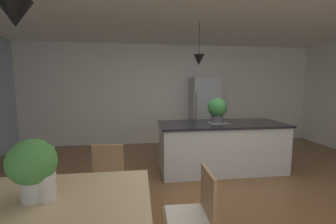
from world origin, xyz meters
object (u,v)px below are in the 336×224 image
Objects in this scene: chair_kitchen_end at (193,216)px; potted_plant_on_island at (217,109)px; dining_table at (37,206)px; kitchen_island at (221,146)px; chair_far_left at (34,184)px; chair_far_right at (106,180)px; vase_on_dining_table at (47,187)px; refrigerator at (205,112)px; potted_plant_on_table at (32,165)px.

chair_kitchen_end is 1.85× the size of potted_plant_on_island.
dining_table is 3.71× the size of potted_plant_on_island.
kitchen_island is (1.08, 2.13, -0.01)m from chair_kitchen_end.
chair_far_right is at bearing -0.01° from chair_far_left.
potted_plant_on_island reaches higher than kitchen_island.
kitchen_island is at bearing 25.65° from chair_far_left.
chair_kitchen_end is (1.24, -0.00, -0.18)m from dining_table.
vase_on_dining_table is (-0.29, -0.87, 0.35)m from chair_far_right.
chair_far_right is 0.48× the size of refrigerator.
kitchen_island reaches higher than chair_kitchen_end.
vase_on_dining_table is (-2.13, -2.17, -0.34)m from potted_plant_on_island.
potted_plant_on_table is (-1.24, -0.02, 0.52)m from chair_kitchen_end.
chair_far_left is at bearing -133.63° from refrigerator.
kitchen_island is 4.93× the size of potted_plant_on_table.
vase_on_dining_table is at bearing -20.59° from dining_table.
refrigerator is 3.83× the size of potted_plant_on_island.
refrigerator reaches higher than potted_plant_on_table.
vase_on_dining_table is at bearing -60.15° from chair_far_left.
chair_far_left is 0.48× the size of refrigerator.
chair_far_right is at bearing 65.23° from potted_plant_on_table.
refrigerator reaches higher than dining_table.
refrigerator is (1.30, 3.91, 0.43)m from chair_kitchen_end.
chair_far_right reaches higher than dining_table.
vase_on_dining_table is (-2.22, -2.17, 0.36)m from kitchen_island.
potted_plant_on_island reaches higher than chair_far_left.
chair_far_left is 1.84× the size of potted_plant_on_table.
potted_plant_on_table reaches higher than chair_far_right.
chair_kitchen_end is at bearing -108.40° from refrigerator.
potted_plant_on_table is (-2.32, -2.16, 0.54)m from kitchen_island.
vase_on_dining_table is at bearing -134.52° from potted_plant_on_island.
dining_table is at bearing -123.06° from refrigerator.
refrigerator is at bearing 80.18° from potted_plant_on_island.
refrigerator is at bearing 56.94° from dining_table.
kitchen_island is (2.32, 2.13, -0.19)m from dining_table.
potted_plant_on_island is (1.84, 1.30, 0.69)m from chair_far_right.
potted_plant_on_table is (-2.54, -3.93, 0.10)m from refrigerator.
dining_table is 2.01× the size of chair_far_left.
dining_table is 0.93m from chair_far_left.
potted_plant_on_table is at bearing -137.07° from kitchen_island.
refrigerator is 4.64m from vase_on_dining_table.
kitchen_island is 1.29× the size of refrigerator.
refrigerator is (0.22, 1.78, 0.44)m from kitchen_island.
refrigerator is (2.15, 3.08, 0.43)m from chair_far_right.
potted_plant_on_island reaches higher than dining_table.
potted_plant_on_table reaches higher than kitchen_island.
vase_on_dining_table is (-2.44, -3.95, -0.08)m from refrigerator.
chair_far_right is at bearing -124.86° from refrigerator.
vase_on_dining_table reaches higher than chair_far_left.
dining_table is 4.67m from refrigerator.
refrigerator reaches higher than vase_on_dining_table.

